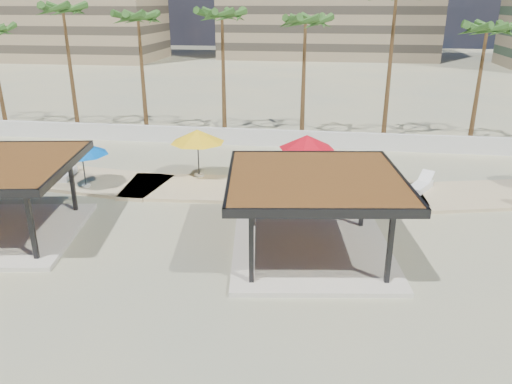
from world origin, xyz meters
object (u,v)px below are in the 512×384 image
at_px(lounger_b, 285,193).
at_px(umbrella_c, 307,142).
at_px(pavilion_central, 314,208).
at_px(lounger_d, 420,186).
at_px(lounger_a, 66,173).

bearing_deg(lounger_b, umbrella_c, -27.31).
bearing_deg(umbrella_c, pavilion_central, -85.17).
height_order(pavilion_central, umbrella_c, pavilion_central).
relative_size(lounger_b, lounger_d, 1.09).
bearing_deg(lounger_d, lounger_a, 121.89).
xyz_separation_m(pavilion_central, lounger_d, (5.48, 7.89, -1.66)).
height_order(pavilion_central, lounger_b, pavilion_central).
bearing_deg(lounger_a, umbrella_c, -96.23).
distance_m(umbrella_c, lounger_b, 3.28).
xyz_separation_m(lounger_a, lounger_b, (12.78, -1.33, 0.02)).
bearing_deg(lounger_a, lounger_b, -106.31).
bearing_deg(lounger_b, lounger_a, 78.81).
bearing_deg(umbrella_c, lounger_a, -175.87).
xyz_separation_m(umbrella_c, lounger_d, (6.17, -0.27, -2.14)).
height_order(lounger_a, lounger_b, lounger_b).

